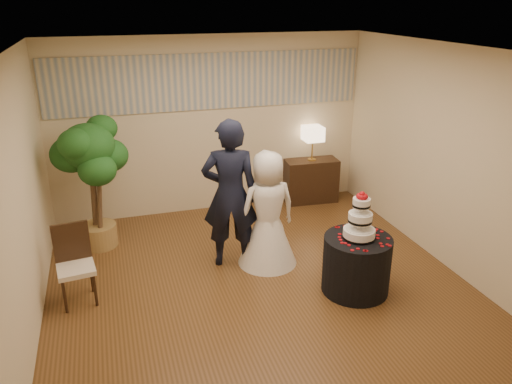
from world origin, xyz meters
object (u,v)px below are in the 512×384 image
object	(u,v)px
wedding_cake	(360,215)
cake_table	(356,264)
bride	(268,209)
console	(311,181)
ficus_tree	(93,184)
side_chair	(76,267)
table_lamp	(312,143)
groom	(230,194)

from	to	relation	value
wedding_cake	cake_table	bearing A→B (deg)	0.00
bride	console	world-z (taller)	bride
wedding_cake	ficus_tree	distance (m)	3.61
ficus_tree	side_chair	bearing A→B (deg)	-99.94
wedding_cake	table_lamp	distance (m)	2.84
cake_table	bride	bearing A→B (deg)	129.63
groom	cake_table	bearing A→B (deg)	153.21
wedding_cake	side_chair	bearing A→B (deg)	167.17
cake_table	ficus_tree	world-z (taller)	ficus_tree
bride	cake_table	size ratio (longest dim) A/B	1.93
cake_table	console	bearing A→B (deg)	77.85
console	side_chair	size ratio (longest dim) A/B	0.96
bride	cake_table	world-z (taller)	bride
cake_table	ficus_tree	size ratio (longest dim) A/B	0.43
wedding_cake	ficus_tree	size ratio (longest dim) A/B	0.31
wedding_cake	side_chair	world-z (taller)	wedding_cake
groom	ficus_tree	bearing A→B (deg)	-17.45
cake_table	wedding_cake	distance (m)	0.64
ficus_tree	wedding_cake	bearing A→B (deg)	-35.89
wedding_cake	table_lamp	world-z (taller)	table_lamp
groom	table_lamp	xyz separation A→B (m)	(1.85, 1.69, 0.05)
groom	ficus_tree	size ratio (longest dim) A/B	1.05
bride	ficus_tree	xyz separation A→B (m)	(-2.13, 1.16, 0.17)
ficus_tree	console	bearing A→B (deg)	10.70
groom	console	bearing A→B (deg)	-123.46
cake_table	wedding_cake	bearing A→B (deg)	0.00
wedding_cake	table_lamp	xyz separation A→B (m)	(0.60, 2.78, 0.04)
side_chair	cake_table	bearing A→B (deg)	-19.90
wedding_cake	side_chair	distance (m)	3.29
bride	table_lamp	bearing A→B (deg)	-131.89
ficus_tree	side_chair	size ratio (longest dim) A/B	2.02
groom	wedding_cake	xyz separation A→B (m)	(1.25, -1.09, 0.01)
bride	side_chair	distance (m)	2.41
table_lamp	side_chair	xyz separation A→B (m)	(-3.77, -2.06, -0.57)
table_lamp	side_chair	world-z (taller)	table_lamp
bride	table_lamp	world-z (taller)	bride
groom	ficus_tree	distance (m)	1.96
cake_table	ficus_tree	distance (m)	3.66
console	side_chair	xyz separation A→B (m)	(-3.77, -2.06, 0.09)
groom	bride	size ratio (longest dim) A/B	1.27
cake_table	side_chair	distance (m)	3.25
side_chair	table_lamp	bearing A→B (deg)	21.59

